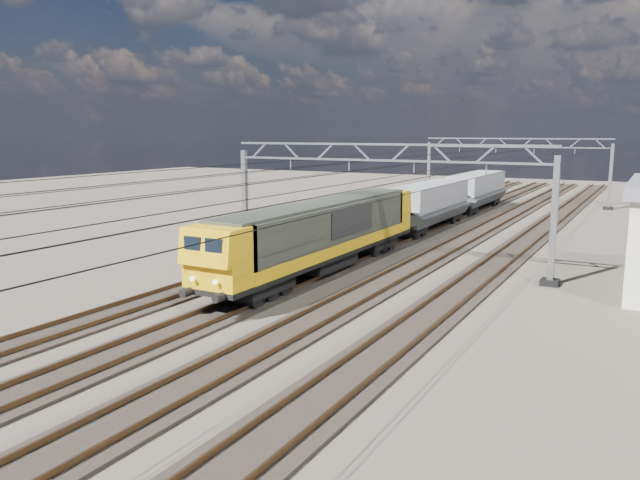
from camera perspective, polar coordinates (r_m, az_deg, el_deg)
The scene contains 11 objects.
ground at distance 33.07m, azimuth 2.65°, elevation -3.69°, with size 160.00×160.00×0.00m, color #29241E.
track_outer_west at distance 36.04m, azimuth -5.95°, elevation -2.49°, with size 2.60×140.00×0.30m.
track_loco at distance 33.96m, azimuth -0.38°, elevation -3.20°, with size 2.60×140.00×0.30m.
track_inner_east at distance 32.25m, azimuth 5.85°, elevation -3.95°, with size 2.60×140.00×0.30m.
track_outer_east at distance 30.97m, azimuth 12.69°, elevation -4.73°, with size 2.60×140.00×0.30m.
catenary_gantry_mid at distance 36.00m, azimuth 5.52°, elevation 3.69°, with size 19.90×0.90×7.11m.
catenary_gantry_far at distance 70.42m, azimuth 17.30°, elevation 6.28°, with size 19.90×0.90×7.11m.
overhead_wires at distance 39.55m, azimuth 7.88°, elevation 6.87°, with size 12.03×140.00×0.53m.
locomotive at distance 34.19m, azimuth 0.24°, elevation 0.74°, with size 2.76×21.10×3.62m.
hopper_wagon_lead at distance 50.32m, azimuth 9.95°, elevation 3.42°, with size 3.38×13.00×3.25m.
hopper_wagon_mid at distance 63.87m, azimuth 14.12°, elevation 4.60°, with size 3.38×13.00×3.25m.
Camera 1 is at (14.15, -28.87, 7.73)m, focal length 35.00 mm.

